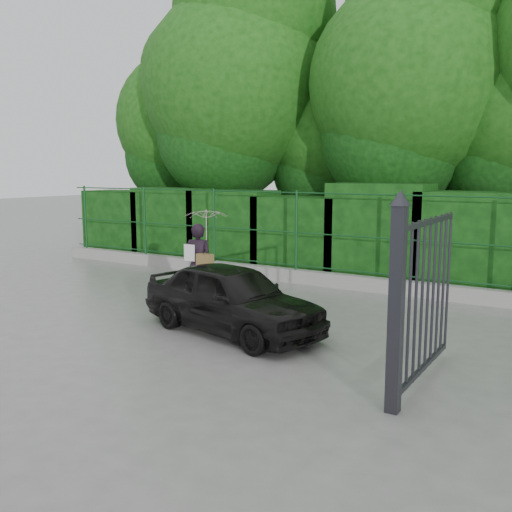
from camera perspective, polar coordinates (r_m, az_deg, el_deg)
The scene contains 8 objects.
ground at distance 9.74m, azimuth -10.79°, elevation -6.77°, with size 80.00×80.00×0.00m, color gray.
kerb at distance 13.27m, azimuth 2.47°, elevation -1.84°, with size 14.00×0.25×0.30m, color #9E9E99.
fence at distance 13.01m, azimuth 3.35°, elevation 2.62°, with size 14.13×0.06×1.80m.
hedge at distance 13.93m, azimuth 5.12°, elevation 2.34°, with size 14.20×1.20×2.26m.
trees at distance 15.66m, azimuth 12.47°, elevation 15.99°, with size 17.10×6.15×8.08m.
gate at distance 6.55m, azimuth 15.17°, elevation -3.78°, with size 0.22×2.33×2.36m.
woman at distance 10.95m, azimuth -5.33°, elevation 1.41°, with size 0.90×0.85×1.83m.
car at distance 9.02m, azimuth -2.43°, elevation -4.23°, with size 1.31×3.26×1.11m, color black.
Camera 1 is at (6.41, -6.86, 2.56)m, focal length 40.00 mm.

